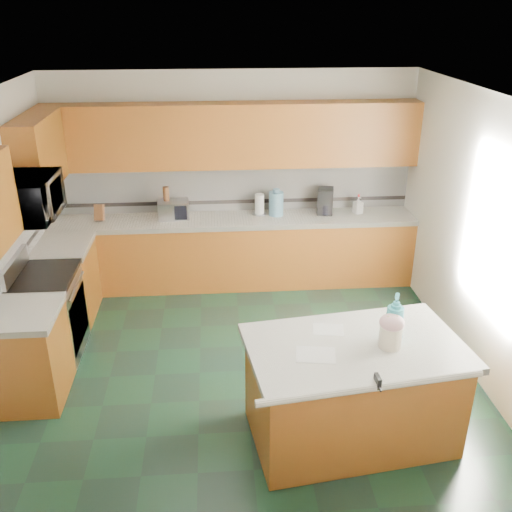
{
  "coord_description": "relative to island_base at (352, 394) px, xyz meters",
  "views": [
    {
      "loc": [
        -0.25,
        -4.81,
        3.45
      ],
      "look_at": [
        0.15,
        0.35,
        1.12
      ],
      "focal_mm": 40.0,
      "sensor_mm": 36.0,
      "label": 1
    }
  ],
  "objects": [
    {
      "name": "coffee_maker",
      "position": [
        0.33,
        3.08,
        0.66
      ],
      "size": [
        0.24,
        0.25,
        0.33
      ],
      "primitive_type": "cube",
      "rotation": [
        0.0,
        0.0,
        -0.2
      ],
      "color": "black",
      "rests_on": "back_countertop"
    },
    {
      "name": "treat_jar_lid",
      "position": [
        0.26,
        -0.04,
        0.71
      ],
      "size": [
        0.2,
        0.2,
        0.12
      ],
      "primitive_type": "ellipsoid",
      "color": "beige",
      "rests_on": "treat_jar"
    },
    {
      "name": "back_accent_band",
      "position": [
        -0.85,
        3.28,
        0.61
      ],
      "size": [
        4.6,
        0.01,
        0.05
      ],
      "primitive_type": "cube",
      "color": "black",
      "rests_on": "back_countertop"
    },
    {
      "name": "left_base_cab_front",
      "position": [
        -2.85,
        0.76,
        0.0
      ],
      "size": [
        0.6,
        0.72,
        0.86
      ],
      "primitive_type": "cube",
      "color": "#59320C",
      "rests_on": "ground"
    },
    {
      "name": "treat_jar",
      "position": [
        0.26,
        -0.04,
        0.58
      ],
      "size": [
        0.2,
        0.2,
        0.19
      ],
      "primitive_type": "cylinder",
      "rotation": [
        0.0,
        0.0,
        -0.13
      ],
      "color": "#F5E5CA",
      "rests_on": "island_top"
    },
    {
      "name": "coffee_carafe",
      "position": [
        0.33,
        3.03,
        0.56
      ],
      "size": [
        0.14,
        0.14,
        0.14
      ],
      "primitive_type": "cylinder",
      "color": "black",
      "rests_on": "back_countertop"
    },
    {
      "name": "window_light_proxy",
      "position": [
        1.44,
        0.8,
        1.07
      ],
      "size": [
        0.02,
        1.4,
        1.1
      ],
      "primitive_type": "cube",
      "color": "white",
      "rests_on": "wall_right"
    },
    {
      "name": "paper_towel",
      "position": [
        -0.52,
        3.1,
        0.62
      ],
      "size": [
        0.12,
        0.12,
        0.27
      ],
      "primitive_type": "cylinder",
      "color": "white",
      "rests_on": "back_countertop"
    },
    {
      "name": "range_cooktop",
      "position": [
        -2.85,
        1.5,
        0.47
      ],
      "size": [
        0.62,
        0.78,
        0.04
      ],
      "primitive_type": "cube",
      "color": "black",
      "rests_on": "range_body"
    },
    {
      "name": "back_upper_cab",
      "position": [
        -0.85,
        3.14,
        1.51
      ],
      "size": [
        4.6,
        0.33,
        0.78
      ],
      "primitive_type": "cube",
      "color": "#59320C",
      "rests_on": "wall_back"
    },
    {
      "name": "water_jug",
      "position": [
        -0.31,
        3.06,
        0.64
      ],
      "size": [
        0.19,
        0.19,
        0.31
      ],
      "primitive_type": "cylinder",
      "color": "#659BB8",
      "rests_on": "back_countertop"
    },
    {
      "name": "soap_bottle_island",
      "position": [
        0.31,
        0.05,
        0.7
      ],
      "size": [
        0.21,
        0.21,
        0.42
      ],
      "primitive_type": "imported",
      "rotation": [
        0.0,
        0.0,
        -0.4
      ],
      "color": "#3BAEBE",
      "rests_on": "island_top"
    },
    {
      "name": "treat_jar_knob_end_l",
      "position": [
        0.23,
        -0.04,
        0.75
      ],
      "size": [
        0.03,
        0.03,
        0.03
      ],
      "primitive_type": "sphere",
      "color": "tan",
      "rests_on": "treat_jar_lid"
    },
    {
      "name": "ceiling",
      "position": [
        -0.85,
        1.0,
        2.27
      ],
      "size": [
        4.6,
        4.6,
        0.0
      ],
      "primitive_type": "plane",
      "color": "white",
      "rests_on": "ground"
    },
    {
      "name": "soap_back_cap",
      "position": [
        0.75,
        3.05,
        0.73
      ],
      "size": [
        0.02,
        0.02,
        0.03
      ],
      "primitive_type": "cylinder",
      "color": "red",
      "rests_on": "soap_bottle_back"
    },
    {
      "name": "paper_towel_base",
      "position": [
        -0.52,
        3.1,
        0.5
      ],
      "size": [
        0.18,
        0.18,
        0.01
      ],
      "primitive_type": "cylinder",
      "color": "#B7B7BC",
      "rests_on": "back_countertop"
    },
    {
      "name": "wall_back",
      "position": [
        -0.85,
        3.32,
        0.92
      ],
      "size": [
        4.6,
        0.04,
        2.7
      ],
      "primitive_type": "cube",
      "color": "silver",
      "rests_on": "ground"
    },
    {
      "name": "left_accent_band",
      "position": [
        -3.13,
        1.55,
        0.61
      ],
      "size": [
        0.01,
        2.3,
        0.05
      ],
      "primitive_type": "cube",
      "color": "black",
      "rests_on": "wall_left"
    },
    {
      "name": "toaster_oven_door",
      "position": [
        -1.62,
        2.93,
        0.6
      ],
      "size": [
        0.35,
        0.01,
        0.18
      ],
      "primitive_type": "cube",
      "color": "black",
      "rests_on": "toaster_oven"
    },
    {
      "name": "microwave",
      "position": [
        -2.85,
        1.5,
        1.3
      ],
      "size": [
        0.5,
        0.73,
        0.41
      ],
      "primitive_type": "imported",
      "rotation": [
        0.0,
        0.0,
        1.57
      ],
      "color": "#B7B7BC",
      "rests_on": "wall_left"
    },
    {
      "name": "range_handle",
      "position": [
        -2.53,
        1.5,
        0.35
      ],
      "size": [
        0.02,
        0.66,
        0.02
      ],
      "primitive_type": "cylinder",
      "rotation": [
        1.57,
        0.0,
        0.0
      ],
      "color": "#B7B7BC",
      "rests_on": "range_body"
    },
    {
      "name": "clamp_body",
      "position": [
        0.04,
        -0.5,
        0.5
      ],
      "size": [
        0.03,
        0.1,
        0.09
      ],
      "primitive_type": "cube",
      "rotation": [
        0.0,
        0.0,
        0.05
      ],
      "color": "black",
      "rests_on": "island_top"
    },
    {
      "name": "left_backsplash",
      "position": [
        -3.14,
        1.55,
        0.81
      ],
      "size": [
        0.02,
        2.3,
        0.63
      ],
      "primitive_type": "cube",
      "color": "silver",
      "rests_on": "wall_left"
    },
    {
      "name": "range_backguard",
      "position": [
        -3.11,
        1.5,
        0.59
      ],
      "size": [
        0.06,
        0.76,
        0.18
      ],
      "primitive_type": "cube",
      "color": "#B7B7BC",
      "rests_on": "range_body"
    },
    {
      "name": "floor",
      "position": [
        -0.85,
        1.0,
        -0.43
      ],
      "size": [
        4.6,
        4.6,
        0.0
      ],
      "primitive_type": "plane",
      "color": "black",
      "rests_on": "ground"
    },
    {
      "name": "utensil_crock",
      "position": [
        -1.7,
        3.08,
        0.57
      ],
      "size": [
        0.13,
        0.13,
        0.16
      ],
      "primitive_type": "cylinder",
      "color": "black",
      "rests_on": "back_countertop"
    },
    {
      "name": "soap_bottle_back",
      "position": [
        0.75,
        3.05,
        0.6
      ],
      "size": [
        0.13,
        0.13,
        0.22
      ],
      "primitive_type": "imported",
      "rotation": [
        0.0,
        0.0,
        0.37
      ],
      "color": "white",
      "rests_on": "back_countertop"
    },
    {
      "name": "island_bullnose",
      "position": [
        0.0,
        -0.52,
        0.46
      ],
      "size": [
        1.73,
        0.29,
        0.06
      ],
      "primitive_type": "cylinder",
      "rotation": [
        0.0,
        1.57,
        0.13
      ],
      "color": "white",
      "rests_on": "island_base"
    },
    {
      "name": "treat_jar_knob_end_r",
      "position": [
        0.29,
        -0.04,
        0.75
      ],
      "size": [
        0.03,
        0.03,
        0.03
      ],
      "primitive_type": "sphere",
      "color": "tan",
      "rests_on": "treat_jar_lid"
    },
    {
      "name": "clamp_handle",
      "position": [
        0.04,
        -0.56,
        0.48
      ],
      "size": [
        0.02,
        0.07,
        0.02
      ],
      "primitive_type": "cylinder",
      "rotation": [
        1.57,
        0.0,
        0.0
      ],
      "color": "black",
      "rests_on": "island_top"
    },
    {
      "name": "range_body",
      "position": [
        -2.85,
        1.5,
        0.01
      ],
      "size": [
        0.6,
        0.76,
        0.88
      ],
      "primitive_type": "cube",
      "color": "#B7B7BC",
      "rests_on": "ground"
    },
    {
      "name": "wall_front",
      "position": [
        -0.85,
        -1.32,
        0.92
      ],
      "size": [
        4.6,
        0.04,
        2.7
      ],
      "primitive_type": "cube",
      "color": "silver",
      "rests_on": "ground"
    },
    {
      "name": "paper_sheet_b",
      "position": [
        -0.18,
        0.24,
        0.49
      ],
      "size": [
        0.28,
        0.23,
        0.0
      ],
      "primitive_type": "cube",
      "rotation": [
        0.0,
        0.0,
        -0.15
      ],
      "color": "white",
      "rests_on": "island_top"
    },
    {
      "name": "back_countertop",
      "position": [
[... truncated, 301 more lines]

